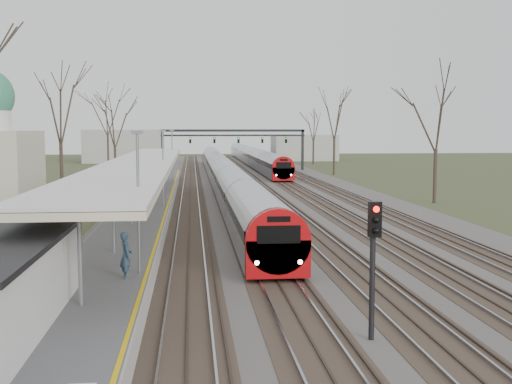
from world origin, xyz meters
TOP-DOWN VIEW (x-y plane):
  - track_bed at (0.26, 55.00)m, footprint 24.00×160.00m
  - platform at (-9.05, 37.50)m, footprint 3.50×69.00m
  - canopy at (-9.05, 32.99)m, footprint 4.10×50.00m
  - signal_gantry at (0.29, 84.99)m, footprint 21.00×0.59m
  - tree_west_far at (-17.00, 48.00)m, footprint 5.50×5.50m
  - tree_east_far at (14.00, 42.00)m, footprint 5.00×5.00m
  - train_near at (-2.50, 60.62)m, footprint 2.62×90.21m
  - train_far at (4.50, 100.25)m, footprint 2.62×75.21m
  - passenger at (-8.09, 13.29)m, footprint 0.53×0.67m
  - signal_post at (-0.75, 8.81)m, footprint 0.35×0.45m

SIDE VIEW (x-z plane):
  - track_bed at x=0.26m, z-range -0.05..0.17m
  - platform at x=-9.05m, z-range 0.00..1.00m
  - train_near at x=-2.50m, z-range -0.05..3.00m
  - train_far at x=4.50m, z-range -0.05..3.00m
  - passenger at x=-8.09m, z-range 1.00..2.63m
  - signal_post at x=-0.75m, z-range 0.67..4.77m
  - canopy at x=-9.05m, z-range 2.37..5.48m
  - signal_gantry at x=0.29m, z-range 1.87..7.95m
  - tree_east_far at x=14.00m, z-range 2.14..12.44m
  - tree_west_far at x=-17.00m, z-range 2.35..13.68m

